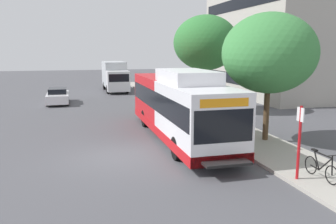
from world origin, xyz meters
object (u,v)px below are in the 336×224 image
object	(u,v)px
street_tree_near_stop	(269,53)
parked_car_far_lane	(58,96)
transit_bus	(179,106)
box_truck_background	(115,76)
bus_stop_sign_pole	(299,137)
bicycle_parked	(321,167)
street_tree_mid_block	(206,43)

from	to	relation	value
street_tree_near_stop	parked_car_far_lane	bearing A→B (deg)	122.94
transit_bus	street_tree_near_stop	distance (m)	5.20
street_tree_near_stop	box_truck_background	world-z (taller)	street_tree_near_stop
bus_stop_sign_pole	box_truck_background	xyz separation A→B (m)	(-2.86, 29.52, 0.09)
transit_bus	bicycle_parked	bearing A→B (deg)	-68.01
bicycle_parked	street_tree_mid_block	xyz separation A→B (m)	(1.30, 14.72, 4.53)
bus_stop_sign_pole	street_tree_mid_block	distance (m)	15.05
street_tree_mid_block	parked_car_far_lane	bearing A→B (deg)	147.13
bicycle_parked	parked_car_far_lane	world-z (taller)	parked_car_far_lane
street_tree_mid_block	bicycle_parked	bearing A→B (deg)	-95.06
bicycle_parked	street_tree_near_stop	world-z (taller)	street_tree_near_stop
street_tree_near_stop	bus_stop_sign_pole	bearing A→B (deg)	-109.06
bicycle_parked	parked_car_far_lane	distance (m)	23.73
bus_stop_sign_pole	street_tree_mid_block	bearing A→B (deg)	81.77
bus_stop_sign_pole	parked_car_far_lane	world-z (taller)	bus_stop_sign_pole
bicycle_parked	parked_car_far_lane	size ratio (longest dim) A/B	0.39
street_tree_mid_block	parked_car_far_lane	world-z (taller)	street_tree_mid_block
transit_bus	street_tree_mid_block	world-z (taller)	street_tree_mid_block
street_tree_near_stop	street_tree_mid_block	bearing A→B (deg)	88.21
transit_bus	box_truck_background	bearing A→B (deg)	91.73
bus_stop_sign_pole	street_tree_mid_block	world-z (taller)	street_tree_mid_block
bus_stop_sign_pole	street_tree_near_stop	xyz separation A→B (m)	(1.81, 5.23, 2.79)
parked_car_far_lane	bicycle_parked	bearing A→B (deg)	-66.31
transit_bus	parked_car_far_lane	distance (m)	15.82
street_tree_near_stop	transit_bus	bearing A→B (deg)	154.31
transit_bus	street_tree_near_stop	xyz separation A→B (m)	(3.99, -1.92, 2.73)
street_tree_near_stop	street_tree_mid_block	size ratio (longest dim) A/B	0.90
bus_stop_sign_pole	bicycle_parked	distance (m)	1.37
bicycle_parked	box_truck_background	xyz separation A→B (m)	(-3.65, 29.74, 1.18)
street_tree_mid_block	box_truck_background	xyz separation A→B (m)	(-4.95, 15.02, -3.36)
street_tree_mid_block	parked_car_far_lane	xyz separation A→B (m)	(-10.84, 7.00, -4.43)
transit_bus	bicycle_parked	distance (m)	8.03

